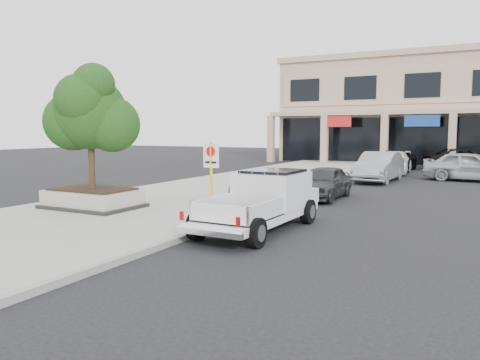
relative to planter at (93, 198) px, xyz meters
The scene contains 14 objects.
ground 6.81m from the planter, ahead, with size 120.00×120.00×0.00m, color black.
sidewalk 6.12m from the planter, 77.78° to the left, with size 8.00×52.00×0.15m, color gray.
curb 7.96m from the planter, 48.72° to the left, with size 0.20×52.00×0.15m, color gray.
planter is the anchor object (origin of this frame).
planter_tree 2.95m from the planter, 48.97° to the left, with size 2.90×2.55×4.00m.
no_parking_sign 4.61m from the planter, ahead, with size 0.55×0.09×2.30m.
hedge 5.28m from the planter, 35.43° to the left, with size 1.10×0.99×0.94m, color #174B15.
pickup_truck 6.46m from the planter, ahead, with size 1.97×5.31×1.67m, color white, non-canonical shape.
curb_car_a 9.16m from the planter, 47.97° to the left, with size 1.62×4.03×1.37m, color #2A2D2F.
curb_car_b 16.16m from the planter, 64.99° to the left, with size 1.75×5.01×1.65m, color #9B9DA2.
curb_car_c 21.33m from the planter, 71.79° to the left, with size 2.03×5.00×1.45m, color silver.
curb_car_d 23.16m from the planter, 73.96° to the left, with size 2.44×5.28×1.47m, color black.
lot_car_a 20.59m from the planter, 56.54° to the left, with size 1.98×4.92×1.68m, color #AEAFB6.
lot_car_d 27.48m from the planter, 66.59° to the left, with size 2.62×5.69×1.58m, color black.
Camera 1 is at (5.22, -11.86, 2.81)m, focal length 35.00 mm.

